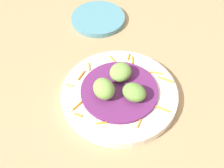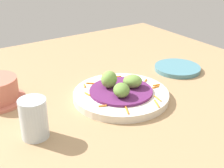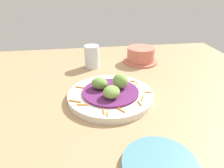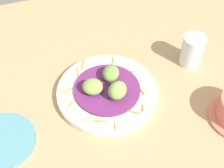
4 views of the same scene
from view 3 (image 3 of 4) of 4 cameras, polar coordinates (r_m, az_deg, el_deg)
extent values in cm
cube|color=tan|center=(63.03, 5.19, -5.44)|extent=(110.00, 110.00, 2.00)
cylinder|color=silver|center=(62.90, -0.41, -3.26)|extent=(25.86, 25.86, 1.98)
cylinder|color=#60235B|center=(62.23, -0.42, -2.21)|extent=(17.04, 17.04, 0.69)
cylinder|color=orange|center=(54.42, 2.62, -7.20)|extent=(2.37, 1.75, 0.40)
cylinder|color=orange|center=(69.36, 5.80, 0.80)|extent=(1.09, 1.86, 0.40)
cylinder|color=orange|center=(53.18, -1.24, -8.10)|extent=(2.12, 0.81, 0.40)
cylinder|color=orange|center=(67.17, 6.52, -0.17)|extent=(2.89, 2.40, 0.40)
cylinder|color=orange|center=(57.60, 7.63, -5.30)|extent=(2.48, 0.74, 0.40)
cylinder|color=orange|center=(57.11, -8.17, -5.65)|extent=(0.92, 3.17, 0.40)
cylinder|color=orange|center=(60.20, 8.45, -3.80)|extent=(2.85, 1.60, 0.40)
cylinder|color=orange|center=(70.04, 1.57, 1.22)|extent=(0.70, 2.29, 0.40)
cylinder|color=orange|center=(63.32, 9.87, -2.24)|extent=(0.83, 1.95, 0.40)
cylinder|color=orange|center=(65.86, -8.62, -0.91)|extent=(1.98, 3.60, 0.40)
cylinder|color=orange|center=(53.89, -2.34, -7.59)|extent=(2.30, 0.40, 0.40)
cylinder|color=orange|center=(58.94, -10.20, -4.69)|extent=(1.90, 3.56, 0.40)
cylinder|color=orange|center=(69.31, -4.60, 0.84)|extent=(2.03, 1.17, 0.40)
ellipsoid|color=#759E47|center=(58.02, -0.15, -2.24)|extent=(6.84, 6.64, 3.40)
ellipsoid|color=#759E47|center=(62.90, 2.35, 0.82)|extent=(6.63, 6.46, 4.56)
ellipsoid|color=olive|center=(62.74, -3.46, 0.16)|extent=(6.34, 6.66, 3.47)
cylinder|color=teal|center=(43.80, 12.59, -21.11)|extent=(14.93, 14.93, 1.37)
cylinder|color=#C66B56|center=(91.58, 7.82, 6.23)|extent=(14.87, 14.87, 0.80)
cylinder|color=#C66B56|center=(90.44, 7.95, 8.19)|extent=(11.61, 11.61, 5.86)
cylinder|color=silver|center=(84.51, -5.59, 7.53)|extent=(6.06, 6.06, 9.10)
camera|label=1|loc=(0.99, -4.25, 40.28)|focal=49.49mm
camera|label=2|loc=(1.12, -41.69, 24.90)|focal=50.17mm
camera|label=4|loc=(0.75, 61.39, 40.36)|focal=50.07mm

